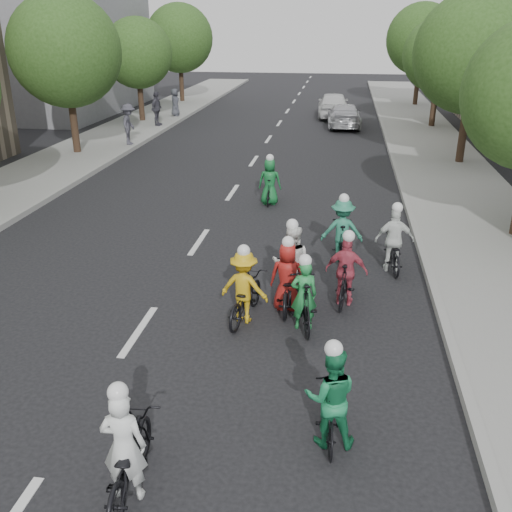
% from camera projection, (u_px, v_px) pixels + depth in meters
% --- Properties ---
extents(ground, '(120.00, 120.00, 0.00)m').
position_uv_depth(ground, '(139.00, 331.00, 11.38)').
color(ground, black).
rests_on(ground, ground).
extents(sidewalk_left, '(4.00, 80.00, 0.15)m').
position_uv_depth(sidewalk_left, '(25.00, 182.00, 21.59)').
color(sidewalk_left, gray).
rests_on(sidewalk_left, ground).
extents(curb_left, '(0.18, 80.00, 0.18)m').
position_uv_depth(curb_left, '(74.00, 183.00, 21.32)').
color(curb_left, '#999993').
rests_on(curb_left, ground).
extents(sidewalk_right, '(4.00, 80.00, 0.15)m').
position_uv_depth(sidewalk_right, '(463.00, 200.00, 19.38)').
color(sidewalk_right, gray).
rests_on(sidewalk_right, ground).
extents(curb_right, '(0.18, 80.00, 0.18)m').
position_uv_depth(curb_right, '(405.00, 197.00, 19.64)').
color(curb_right, '#999993').
rests_on(curb_right, ground).
extents(bldg_sw, '(10.00, 14.00, 8.00)m').
position_uv_depth(bldg_sw, '(45.00, 48.00, 37.63)').
color(bldg_sw, slate).
rests_on(bldg_sw, ground).
extents(tree_l_3, '(4.80, 4.80, 6.93)m').
position_uv_depth(tree_l_3, '(65.00, 51.00, 24.48)').
color(tree_l_3, black).
rests_on(tree_l_3, ground).
extents(tree_l_4, '(4.00, 4.00, 5.97)m').
position_uv_depth(tree_l_4, '(137.00, 53.00, 32.91)').
color(tree_l_4, black).
rests_on(tree_l_4, ground).
extents(tree_l_5, '(4.80, 4.80, 6.93)m').
position_uv_depth(tree_l_5, '(179.00, 38.00, 40.91)').
color(tree_l_5, black).
rests_on(tree_l_5, ground).
extents(tree_r_1, '(4.80, 4.80, 6.93)m').
position_uv_depth(tree_r_1, '(474.00, 53.00, 22.68)').
color(tree_r_1, black).
rests_on(tree_r_1, ground).
extents(tree_r_2, '(4.00, 4.00, 5.97)m').
position_uv_depth(tree_r_2, '(440.00, 55.00, 31.11)').
color(tree_r_2, black).
rests_on(tree_r_2, ground).
extents(tree_r_3, '(4.80, 4.80, 6.93)m').
position_uv_depth(tree_r_3, '(422.00, 39.00, 39.11)').
color(tree_r_3, black).
rests_on(tree_r_3, ground).
extents(cyclist_0, '(0.77, 1.90, 1.74)m').
position_uv_depth(cyclist_0, '(128.00, 456.00, 7.32)').
color(cyclist_0, black).
rests_on(cyclist_0, ground).
extents(cyclist_1, '(0.81, 1.51, 1.72)m').
position_uv_depth(cyclist_1, '(330.00, 403.00, 8.20)').
color(cyclist_1, black).
rests_on(cyclist_1, ground).
extents(cyclist_2, '(1.08, 1.87, 1.68)m').
position_uv_depth(cyclist_2, '(245.00, 293.00, 11.60)').
color(cyclist_2, black).
rests_on(cyclist_2, ground).
extents(cyclist_3, '(0.96, 1.70, 1.71)m').
position_uv_depth(cyclist_3, '(346.00, 276.00, 12.31)').
color(cyclist_3, black).
rests_on(cyclist_3, ground).
extents(cyclist_4, '(0.75, 1.79, 1.67)m').
position_uv_depth(cyclist_4, '(287.00, 283.00, 12.10)').
color(cyclist_4, black).
rests_on(cyclist_4, ground).
extents(cyclist_5, '(0.83, 1.81, 1.60)m').
position_uv_depth(cyclist_5, '(304.00, 300.00, 11.37)').
color(cyclist_5, black).
rests_on(cyclist_5, ground).
extents(cyclist_6, '(0.87, 1.71, 1.88)m').
position_uv_depth(cyclist_6, '(291.00, 270.00, 12.49)').
color(cyclist_6, black).
rests_on(cyclist_6, ground).
extents(cyclist_7, '(1.08, 1.73, 1.79)m').
position_uv_depth(cyclist_7, '(342.00, 235.00, 14.51)').
color(cyclist_7, black).
rests_on(cyclist_7, ground).
extents(cyclist_8, '(0.98, 1.71, 1.75)m').
position_uv_depth(cyclist_8, '(393.00, 247.00, 13.98)').
color(cyclist_8, black).
rests_on(cyclist_8, ground).
extents(cyclist_9, '(0.76, 1.48, 1.70)m').
position_uv_depth(cyclist_9, '(270.00, 185.00, 19.05)').
color(cyclist_9, black).
rests_on(cyclist_9, ground).
extents(follow_car_lead, '(2.04, 4.62, 1.32)m').
position_uv_depth(follow_car_lead, '(344.00, 115.00, 32.76)').
color(follow_car_lead, silver).
rests_on(follow_car_lead, ground).
extents(follow_car_trail, '(2.05, 4.71, 1.58)m').
position_uv_depth(follow_car_trail, '(333.00, 105.00, 36.00)').
color(follow_car_trail, white).
rests_on(follow_car_trail, ground).
extents(spectator_0, '(0.84, 1.31, 1.92)m').
position_uv_depth(spectator_0, '(129.00, 124.00, 27.33)').
color(spectator_0, '#474551').
rests_on(spectator_0, sidewalk_left).
extents(spectator_1, '(0.61, 1.16, 1.88)m').
position_uv_depth(spectator_1, '(157.00, 109.00, 32.26)').
color(spectator_1, '#45434E').
rests_on(spectator_1, sidewalk_left).
extents(spectator_2, '(0.62, 0.86, 1.65)m').
position_uv_depth(spectator_2, '(175.00, 102.00, 35.60)').
color(spectator_2, '#464852').
rests_on(spectator_2, sidewalk_left).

